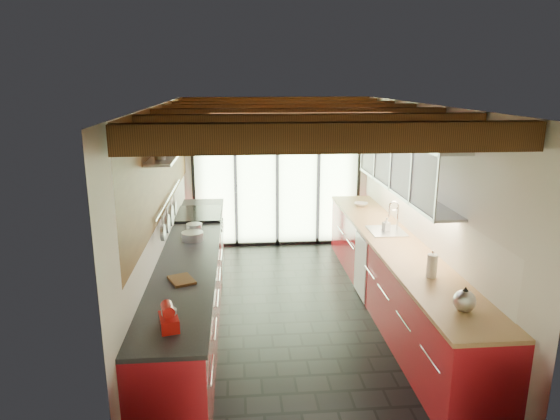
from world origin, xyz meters
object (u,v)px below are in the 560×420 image
object	(u,v)px
kettle	(465,300)
bowl	(361,204)
stand_mixer	(169,318)
paper_towel	(432,266)
soap_bottle	(386,225)

from	to	relation	value
kettle	bowl	world-z (taller)	kettle
stand_mixer	paper_towel	size ratio (longest dim) A/B	0.96
stand_mixer	bowl	distance (m)	4.60
soap_bottle	stand_mixer	bearing A→B (deg)	-135.98
paper_towel	stand_mixer	bearing A→B (deg)	-161.33
kettle	paper_towel	size ratio (longest dim) A/B	0.95
stand_mixer	soap_bottle	size ratio (longest dim) A/B	1.47
bowl	paper_towel	bearing A→B (deg)	-90.00
paper_towel	bowl	size ratio (longest dim) A/B	1.34
stand_mixer	bowl	bearing A→B (deg)	56.47
stand_mixer	kettle	bearing A→B (deg)	2.33
paper_towel	kettle	bearing A→B (deg)	-90.00
paper_towel	bowl	xyz separation A→B (m)	(0.00, 2.97, -0.10)
stand_mixer	soap_bottle	xyz separation A→B (m)	(2.54, 2.45, 0.00)
paper_towel	soap_bottle	distance (m)	1.60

